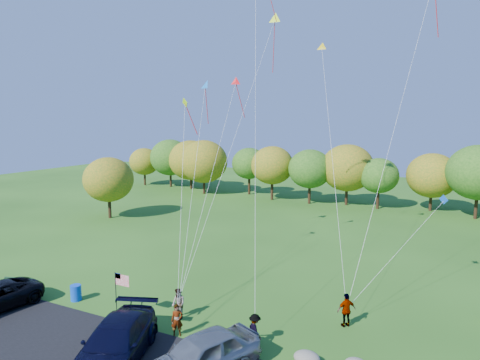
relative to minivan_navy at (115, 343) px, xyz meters
The scene contains 13 objects.
ground 4.35m from the minivan_navy, 80.75° to the left, with size 140.00×140.00×0.00m, color #245016.
treeline 40.45m from the minivan_navy, 89.55° to the left, with size 76.26×28.14×8.61m.
minivan_navy is the anchor object (origin of this frame).
minivan_silver 4.16m from the minivan_navy, 11.61° to the left, with size 2.25×5.58×1.90m, color gray.
flyer_a 3.54m from the minivan_navy, 72.77° to the left, with size 0.61×0.40×1.68m, color #4C4C59.
flyer_b 5.03m from the minivan_navy, 90.14° to the left, with size 0.84×0.65×1.73m, color #4C4C59.
flyer_c 6.63m from the minivan_navy, 40.53° to the left, with size 1.04×0.60×1.62m, color #4C4C59.
flyer_d 11.99m from the minivan_navy, 43.92° to the left, with size 1.08×0.45×1.85m, color #4C4C59.
park_bench 11.63m from the minivan_navy, 163.18° to the left, with size 1.92×0.89×1.09m.
trash_barrel 8.26m from the minivan_navy, 149.39° to the left, with size 0.65×0.65×0.98m, color blue.
flag_assembly 4.61m from the minivan_navy, 129.19° to the left, with size 1.00×0.65×2.70m.
boulder_near 8.78m from the minivan_navy, 26.09° to the left, with size 1.24×0.97×0.62m, color gray.
kites_aloft 25.85m from the minivan_navy, 87.14° to the left, with size 22.74×12.32×19.42m.
Camera 1 is at (12.59, -17.94, 11.10)m, focal length 32.00 mm.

